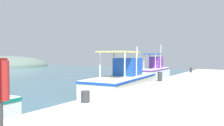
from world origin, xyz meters
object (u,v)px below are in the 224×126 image
mooring_bollard_nearest (85,97)px  fishing_boat_third (124,80)px  mooring_bollard_third (191,70)px  mooring_bollard_second (160,77)px  fishing_boat_fourth (154,71)px

mooring_bollard_nearest → fishing_boat_third: bearing=19.5°
fishing_boat_third → mooring_bollard_third: (7.77, -2.28, 0.29)m
mooring_bollard_second → mooring_bollard_third: (7.63, 0.00, -0.05)m
fishing_boat_fourth → mooring_bollard_second: size_ratio=10.98×
mooring_bollard_second → fishing_boat_third: bearing=93.5°
fishing_boat_third → fishing_boat_fourth: fishing_boat_fourth is taller
fishing_boat_fourth → mooring_bollard_second: fishing_boat_fourth is taller
fishing_boat_fourth → mooring_bollard_second: (-8.41, -3.63, 0.33)m
fishing_boat_third → fishing_boat_fourth: bearing=9.0°
fishing_boat_third → mooring_bollard_nearest: bearing=-160.5°
fishing_boat_fourth → mooring_bollard_nearest: size_ratio=16.36×
fishing_boat_fourth → mooring_bollard_second: bearing=-156.6°
mooring_bollard_nearest → mooring_bollard_second: size_ratio=0.67×
mooring_bollard_nearest → mooring_bollard_second: bearing=0.0°
fishing_boat_third → mooring_bollard_second: fishing_boat_third is taller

